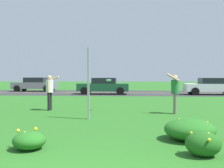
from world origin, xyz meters
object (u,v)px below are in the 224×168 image
at_px(person_thrower_white_shirt, 50,89).
at_px(person_catcher_green_shirt, 175,90).
at_px(frisbee_pale_blue, 109,80).
at_px(car_white_center_left, 211,86).
at_px(car_dark_green_center_right, 104,86).
at_px(car_gray_rightmost, 35,84).
at_px(sign_post_near_path, 88,83).

bearing_deg(person_thrower_white_shirt, person_catcher_green_shirt, -7.05).
height_order(person_thrower_white_shirt, person_catcher_green_shirt, person_catcher_green_shirt).
distance_m(frisbee_pale_blue, car_white_center_left, 13.75).
xyz_separation_m(person_thrower_white_shirt, car_dark_green_center_right, (1.35, 11.17, -0.26)).
distance_m(car_white_center_left, car_dark_green_center_right, 9.37).
height_order(car_white_center_left, car_dark_green_center_right, same).
distance_m(person_thrower_white_shirt, car_dark_green_center_right, 11.25).
bearing_deg(car_white_center_left, person_catcher_green_shirt, -112.72).
height_order(person_catcher_green_shirt, frisbee_pale_blue, person_catcher_green_shirt).
distance_m(person_thrower_white_shirt, car_gray_rightmost, 16.12).
xyz_separation_m(frisbee_pale_blue, car_white_center_left, (7.90, 11.23, -0.69)).
xyz_separation_m(person_catcher_green_shirt, car_white_center_left, (4.97, 11.88, -0.27)).
height_order(person_thrower_white_shirt, frisbee_pale_blue, person_thrower_white_shirt).
distance_m(frisbee_pale_blue, car_gray_rightmost, 17.47).
distance_m(person_catcher_green_shirt, car_dark_green_center_right, 12.67).
bearing_deg(car_white_center_left, frisbee_pale_blue, -125.15).
distance_m(sign_post_near_path, person_catcher_green_shirt, 3.89).
xyz_separation_m(sign_post_near_path, car_dark_green_center_right, (-0.90, 13.57, -0.61)).
xyz_separation_m(person_thrower_white_shirt, frisbee_pale_blue, (2.81, -0.06, 0.44)).
relative_size(car_white_center_left, car_dark_green_center_right, 1.00).
bearing_deg(car_white_center_left, car_dark_green_center_right, 180.00).
bearing_deg(car_dark_green_center_right, sign_post_near_path, -86.19).
height_order(frisbee_pale_blue, car_white_center_left, frisbee_pale_blue).
xyz_separation_m(person_catcher_green_shirt, car_gray_rightmost, (-12.02, 15.56, -0.27)).
relative_size(person_thrower_white_shirt, car_dark_green_center_right, 0.37).
relative_size(person_thrower_white_shirt, person_catcher_green_shirt, 0.95).
relative_size(person_thrower_white_shirt, car_white_center_left, 0.37).
relative_size(sign_post_near_path, person_catcher_green_shirt, 1.54).
distance_m(car_dark_green_center_right, car_gray_rightmost, 8.47).
bearing_deg(frisbee_pale_blue, car_white_center_left, 54.85).
relative_size(sign_post_near_path, frisbee_pale_blue, 10.58).
bearing_deg(person_thrower_white_shirt, frisbee_pale_blue, -1.15).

